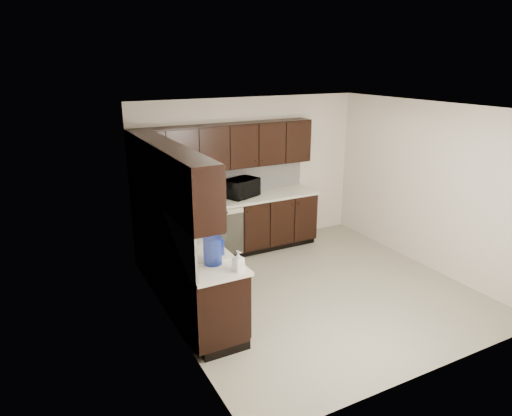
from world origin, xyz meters
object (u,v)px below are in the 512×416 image
at_px(toaster_oven, 157,202).
at_px(sink, 199,255).
at_px(storage_bin, 192,233).
at_px(microwave, 241,188).
at_px(blue_pitcher, 213,250).

bearing_deg(toaster_oven, sink, -66.71).
bearing_deg(sink, storage_bin, 81.89).
relative_size(microwave, storage_bin, 1.10).
xyz_separation_m(microwave, storage_bin, (-1.36, -1.41, -0.05)).
bearing_deg(blue_pitcher, storage_bin, 101.06).
xyz_separation_m(sink, microwave, (1.41, 1.75, 0.21)).
xyz_separation_m(microwave, toaster_oven, (-1.39, -0.01, -0.04)).
bearing_deg(sink, toaster_oven, 89.52).
bearing_deg(microwave, blue_pitcher, -144.59).
relative_size(microwave, blue_pitcher, 1.77).
bearing_deg(microwave, sink, -150.55).
height_order(sink, storage_bin, sink).
bearing_deg(storage_bin, blue_pitcher, -92.54).
distance_m(sink, microwave, 2.26).
height_order(microwave, storage_bin, microwave).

